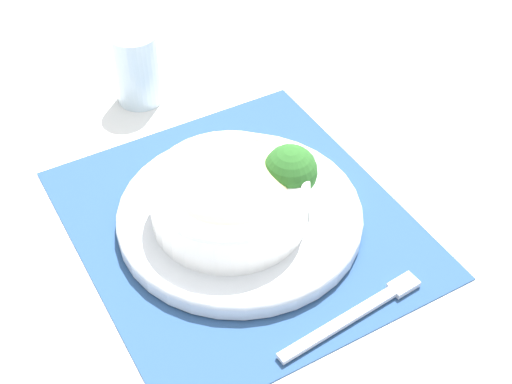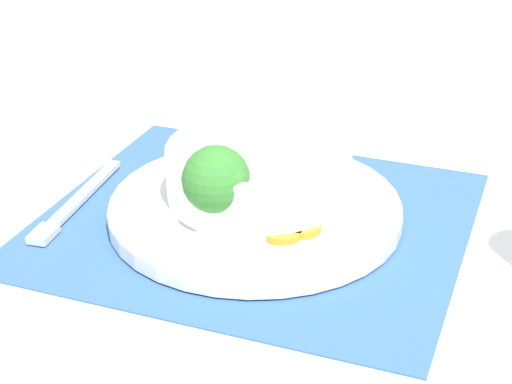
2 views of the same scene
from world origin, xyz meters
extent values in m
plane|color=white|center=(0.00, 0.00, 0.00)|extent=(4.00, 4.00, 0.00)
cube|color=#2D5184|center=(0.00, 0.00, 0.00)|extent=(0.45, 0.42, 0.00)
cylinder|color=silver|center=(0.00, 0.00, 0.01)|extent=(0.29, 0.29, 0.02)
torus|color=silver|center=(0.00, 0.00, 0.02)|extent=(0.29, 0.29, 0.01)
cylinder|color=white|center=(0.00, -0.01, 0.05)|extent=(0.18, 0.18, 0.05)
torus|color=white|center=(0.00, -0.01, 0.07)|extent=(0.18, 0.18, 0.01)
ellipsoid|color=beige|center=(0.00, -0.01, 0.06)|extent=(0.15, 0.15, 0.06)
cylinder|color=#84AD5B|center=(0.02, 0.06, 0.03)|extent=(0.02, 0.02, 0.03)
sphere|color=#2D6B28|center=(0.02, 0.06, 0.07)|extent=(0.06, 0.06, 0.06)
sphere|color=#2D6B28|center=(0.01, 0.06, 0.07)|extent=(0.03, 0.03, 0.03)
sphere|color=#2D6B28|center=(0.04, 0.05, 0.07)|extent=(0.03, 0.03, 0.03)
cylinder|color=orange|center=(-0.04, 0.06, 0.02)|extent=(0.04, 0.04, 0.01)
cylinder|color=orange|center=(-0.05, 0.04, 0.02)|extent=(0.04, 0.04, 0.01)
cylinder|color=silver|center=(-0.29, 0.03, 0.05)|extent=(0.07, 0.07, 0.11)
cylinder|color=silver|center=(-0.29, 0.03, 0.03)|extent=(0.06, 0.06, 0.06)
cube|color=silver|center=(0.18, 0.01, 0.01)|extent=(0.02, 0.18, 0.01)
cube|color=silver|center=(0.19, 0.09, 0.01)|extent=(0.02, 0.03, 0.01)
camera|label=1|loc=(0.49, -0.34, 0.62)|focal=50.00mm
camera|label=2|loc=(-0.18, 0.72, 0.41)|focal=60.00mm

